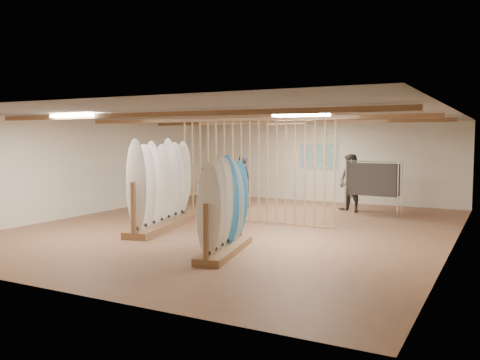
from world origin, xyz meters
The scene contains 16 objects.
floor centered at (0.00, 0.00, 0.00)m, with size 12.00×12.00×0.00m, color #906346.
ceiling centered at (0.00, 0.00, 2.80)m, with size 12.00×12.00×0.00m, color gray.
wall_back centered at (0.00, 6.00, 1.40)m, with size 12.00×12.00×0.00m, color white.
wall_front centered at (0.00, -6.00, 1.40)m, with size 12.00×12.00×0.00m, color white.
wall_left centered at (-5.00, 0.00, 1.40)m, with size 12.00×12.00×0.00m, color white.
wall_right centered at (5.00, 0.00, 1.40)m, with size 12.00×12.00×0.00m, color white.
ceiling_slats centered at (0.00, 0.00, 2.72)m, with size 9.50×6.12×0.10m, color brown.
light_panels centered at (0.00, 0.00, 2.74)m, with size 1.20×0.35×0.06m, color white.
bamboo_partition centered at (0.00, 0.80, 1.40)m, with size 4.45×0.05×2.78m.
poster centered at (0.00, 5.98, 1.60)m, with size 1.40×0.03×0.90m, color #3791C0.
rack_left centered at (-1.63, -1.08, 0.74)m, with size 1.25×3.15×2.16m.
rack_right centered at (1.10, -2.71, 0.64)m, with size 0.99×2.37×1.86m.
clothing_rack_a centered at (-2.72, 3.51, 0.86)m, with size 1.19×0.65×1.33m.
clothing_rack_b centered at (2.53, 3.47, 1.06)m, with size 1.52×0.51×1.63m.
shopper_a centered at (-1.63, 3.35, 0.97)m, with size 0.70×0.48×1.93m, color #2B2A33.
shopper_b centered at (1.75, 3.93, 1.00)m, with size 0.97×0.75×2.00m, color #3F3B31.
Camera 1 is at (5.94, -11.22, 2.26)m, focal length 38.00 mm.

